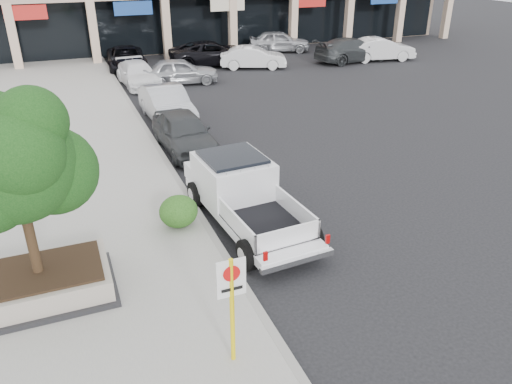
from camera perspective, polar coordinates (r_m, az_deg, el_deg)
ground at (r=13.02m, az=4.17°, el=-8.17°), size 120.00×120.00×0.00m
sidewalk at (r=17.21m, az=-21.85°, el=-0.77°), size 8.00×52.00×0.15m
curb at (r=17.52m, az=-9.00°, el=1.37°), size 0.20×52.00×0.15m
planter at (r=12.50m, az=-23.32°, el=-9.57°), size 3.20×2.20×0.68m
planter_tree at (r=11.29m, az=-25.27°, el=3.27°), size 2.90×2.55×4.00m
no_parking_sign at (r=9.25m, az=-2.78°, el=-11.92°), size 0.55×0.09×2.30m
hedge at (r=14.28m, az=-8.84°, el=-2.20°), size 1.10×0.99×0.93m
pickup_truck at (r=14.20m, az=-0.91°, el=-0.65°), size 2.58×5.99×1.84m
curb_car_a at (r=20.07m, az=-8.23°, el=6.81°), size 2.01×4.57×1.53m
curb_car_b at (r=23.76m, az=-10.15°, el=9.81°), size 1.87×4.90×1.59m
curb_car_c at (r=30.68m, az=-13.33°, el=12.97°), size 2.17×4.76×1.35m
curb_car_d at (r=35.32m, az=-14.60°, el=14.59°), size 2.82×5.37×1.44m
lot_car_a at (r=30.64m, az=-8.68°, el=13.50°), size 4.64×2.36×1.51m
lot_car_b at (r=34.47m, az=-0.32°, el=15.13°), size 4.64×2.91×1.44m
lot_car_c at (r=37.25m, az=10.94°, el=15.66°), size 5.84×2.84×1.64m
lot_car_d at (r=35.54m, az=-5.02°, el=15.52°), size 5.96×2.95×1.62m
lot_car_e at (r=40.34m, az=2.66°, el=16.84°), size 5.07×3.36×1.60m
lot_car_f at (r=38.05m, az=14.03°, el=15.56°), size 5.06×2.46×1.60m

